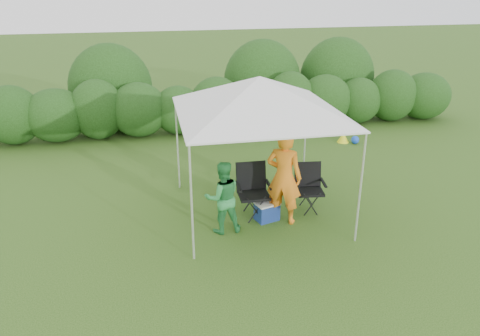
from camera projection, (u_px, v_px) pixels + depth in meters
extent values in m
plane|color=#3A5E1D|center=(263.00, 223.00, 9.33)|extent=(70.00, 70.00, 0.00)
ellipsoid|color=#224B17|center=(12.00, 115.00, 13.34)|extent=(1.65, 1.40, 1.73)
cylinder|color=#382616|center=(17.00, 139.00, 13.61)|extent=(0.12, 0.12, 0.30)
ellipsoid|color=#224B17|center=(56.00, 115.00, 13.58)|extent=(1.80, 1.53, 1.57)
cylinder|color=#382616|center=(59.00, 136.00, 13.83)|extent=(0.12, 0.12, 0.30)
ellipsoid|color=#224B17|center=(97.00, 110.00, 13.76)|extent=(1.57, 1.34, 1.80)
cylinder|color=#382616|center=(100.00, 134.00, 14.05)|extent=(0.12, 0.12, 0.30)
ellipsoid|color=#224B17|center=(139.00, 110.00, 14.01)|extent=(1.72, 1.47, 1.65)
cylinder|color=#382616|center=(140.00, 131.00, 14.26)|extent=(0.12, 0.12, 0.30)
ellipsoid|color=#224B17|center=(178.00, 110.00, 14.25)|extent=(1.50, 1.28, 1.50)
cylinder|color=#382616|center=(179.00, 129.00, 14.48)|extent=(0.12, 0.12, 0.30)
ellipsoid|color=#224B17|center=(216.00, 105.00, 14.43)|extent=(1.65, 1.40, 1.73)
cylinder|color=#382616|center=(217.00, 127.00, 14.70)|extent=(0.12, 0.12, 0.30)
ellipsoid|color=#224B17|center=(254.00, 105.00, 14.67)|extent=(1.80, 1.53, 1.57)
cylinder|color=#382616|center=(253.00, 124.00, 14.92)|extent=(0.12, 0.12, 0.30)
ellipsoid|color=#224B17|center=(290.00, 100.00, 14.85)|extent=(1.58, 1.34, 1.80)
cylinder|color=#382616|center=(289.00, 122.00, 15.13)|extent=(0.12, 0.12, 0.30)
ellipsoid|color=#224B17|center=(325.00, 100.00, 15.09)|extent=(1.72, 1.47, 1.65)
cylinder|color=#382616|center=(323.00, 120.00, 15.35)|extent=(0.12, 0.12, 0.30)
ellipsoid|color=#224B17|center=(359.00, 101.00, 15.34)|extent=(1.50, 1.28, 1.50)
cylinder|color=#382616|center=(357.00, 118.00, 15.57)|extent=(0.12, 0.12, 0.30)
ellipsoid|color=#224B17|center=(392.00, 95.00, 15.52)|extent=(1.65, 1.40, 1.73)
cylinder|color=#382616|center=(390.00, 116.00, 15.79)|extent=(0.12, 0.12, 0.30)
ellipsoid|color=#224B17|center=(424.00, 96.00, 15.76)|extent=(1.80, 1.53, 1.57)
cylinder|color=#382616|center=(421.00, 114.00, 16.01)|extent=(0.12, 0.12, 0.30)
cylinder|color=silver|center=(192.00, 205.00, 7.74)|extent=(0.04, 0.04, 2.10)
cylinder|color=silver|center=(360.00, 189.00, 8.30)|extent=(0.04, 0.04, 2.10)
cylinder|color=silver|center=(178.00, 145.00, 10.46)|extent=(0.04, 0.04, 2.10)
cylinder|color=silver|center=(305.00, 136.00, 11.01)|extent=(0.04, 0.04, 2.10)
cube|color=white|center=(259.00, 113.00, 8.97)|extent=(3.10, 3.10, 0.03)
pyramid|color=white|center=(259.00, 95.00, 8.83)|extent=(3.10, 3.10, 0.70)
cube|color=black|center=(309.00, 191.00, 9.66)|extent=(0.60, 0.56, 0.05)
cube|color=black|center=(308.00, 174.00, 9.76)|extent=(0.55, 0.21, 0.52)
cube|color=black|center=(297.00, 183.00, 9.56)|extent=(0.11, 0.46, 0.03)
cube|color=black|center=(323.00, 183.00, 9.61)|extent=(0.11, 0.46, 0.03)
cylinder|color=black|center=(300.00, 206.00, 9.51)|extent=(0.02, 0.02, 0.44)
cylinder|color=black|center=(322.00, 205.00, 9.55)|extent=(0.02, 0.02, 0.44)
cylinder|color=black|center=(296.00, 196.00, 9.93)|extent=(0.02, 0.02, 0.44)
cylinder|color=black|center=(317.00, 196.00, 9.97)|extent=(0.02, 0.02, 0.44)
cube|color=black|center=(254.00, 195.00, 9.39)|extent=(0.61, 0.56, 0.06)
cube|color=black|center=(251.00, 175.00, 9.50)|extent=(0.60, 0.17, 0.57)
cube|color=black|center=(238.00, 187.00, 9.26)|extent=(0.07, 0.51, 0.03)
cube|color=black|center=(269.00, 184.00, 9.36)|extent=(0.07, 0.51, 0.03)
cylinder|color=black|center=(244.00, 212.00, 9.21)|extent=(0.03, 0.03, 0.48)
cylinder|color=black|center=(269.00, 210.00, 9.30)|extent=(0.03, 0.03, 0.48)
cylinder|color=black|center=(239.00, 201.00, 9.67)|extent=(0.03, 0.03, 0.48)
cylinder|color=black|center=(263.00, 199.00, 9.75)|extent=(0.03, 0.03, 0.48)
imported|color=orange|center=(284.00, 177.00, 9.03)|extent=(0.83, 0.76, 1.91)
imported|color=green|center=(223.00, 197.00, 8.76)|extent=(0.73, 0.58, 1.43)
cube|color=navy|center=(267.00, 212.00, 9.37)|extent=(0.51, 0.43, 0.35)
cube|color=silver|center=(267.00, 203.00, 9.30)|extent=(0.53, 0.45, 0.03)
cylinder|color=#592D0C|center=(271.00, 198.00, 9.23)|extent=(0.06, 0.06, 0.21)
cone|color=yellow|center=(343.00, 137.00, 13.74)|extent=(0.35, 0.35, 0.29)
sphere|color=blue|center=(355.00, 140.00, 13.63)|extent=(0.23, 0.23, 0.23)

